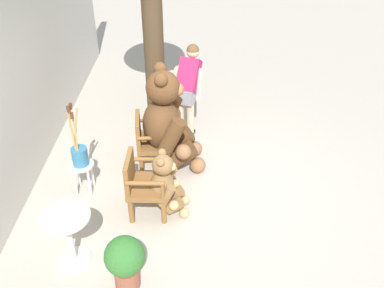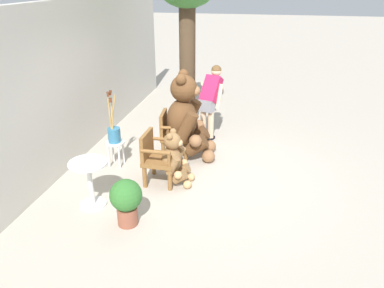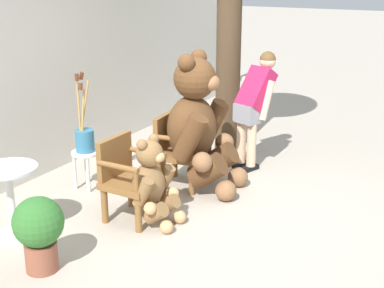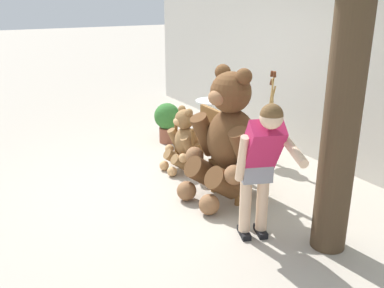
# 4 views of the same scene
# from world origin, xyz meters

# --- Properties ---
(ground_plane) EXTENTS (60.00, 60.00, 0.00)m
(ground_plane) POSITION_xyz_m (0.00, 0.00, 0.00)
(ground_plane) COLOR #B2A899
(back_wall) EXTENTS (10.00, 0.16, 2.80)m
(back_wall) POSITION_xyz_m (0.00, 2.40, 1.40)
(back_wall) COLOR beige
(back_wall) RESTS_ON ground
(wooden_chair_left) EXTENTS (0.57, 0.53, 0.86)m
(wooden_chair_left) POSITION_xyz_m (-0.51, 0.65, 0.46)
(wooden_chair_left) COLOR brown
(wooden_chair_left) RESTS_ON ground
(wooden_chair_right) EXTENTS (0.61, 0.58, 0.86)m
(wooden_chair_right) POSITION_xyz_m (0.51, 0.65, 0.46)
(wooden_chair_right) COLOR brown
(wooden_chair_right) RESTS_ON ground
(teddy_bear_large) EXTENTS (0.98, 0.96, 1.62)m
(teddy_bear_large) POSITION_xyz_m (0.52, 0.38, 0.79)
(teddy_bear_large) COLOR brown
(teddy_bear_large) RESTS_ON ground
(teddy_bear_small) EXTENTS (0.56, 0.52, 0.93)m
(teddy_bear_small) POSITION_xyz_m (-0.51, 0.36, 0.45)
(teddy_bear_small) COLOR olive
(teddy_bear_small) RESTS_ON ground
(person_visitor) EXTENTS (0.88, 0.49, 1.50)m
(person_visitor) POSITION_xyz_m (1.52, 0.10, 0.90)
(person_visitor) COLOR black
(person_visitor) RESTS_ON ground
(white_stool) EXTENTS (0.34, 0.34, 0.46)m
(white_stool) POSITION_xyz_m (-0.10, 1.55, 0.36)
(white_stool) COLOR silver
(white_stool) RESTS_ON ground
(brush_bucket) EXTENTS (0.22, 0.22, 0.93)m
(brush_bucket) POSITION_xyz_m (-0.10, 1.55, 0.64)
(brush_bucket) COLOR teal
(brush_bucket) RESTS_ON white_stool
(round_side_table) EXTENTS (0.56, 0.56, 0.72)m
(round_side_table) POSITION_xyz_m (-1.40, 1.41, 0.45)
(round_side_table) COLOR white
(round_side_table) RESTS_ON ground
(potted_plant) EXTENTS (0.44, 0.44, 0.68)m
(potted_plant) POSITION_xyz_m (-1.74, 0.73, 0.40)
(potted_plant) COLOR brown
(potted_plant) RESTS_ON ground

